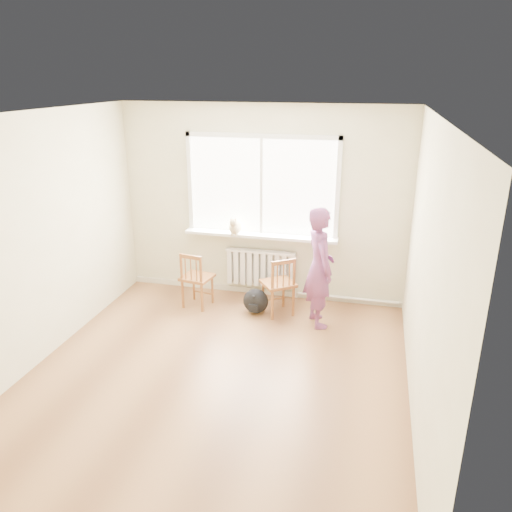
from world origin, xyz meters
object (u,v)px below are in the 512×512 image
Objects in this scene: chair_left at (196,280)px; chair_right at (280,286)px; person at (319,267)px; backpack at (256,301)px; cat at (235,226)px.

chair_left is 1.16m from chair_right.
person is 4.52× the size of backpack.
cat is at bearing 41.38° from person.
chair_left is 0.52× the size of person.
person is (0.53, -0.13, 0.36)m from chair_right.
chair_right reaches higher than backpack.
cat is 1.20× the size of backpack.
chair_left is 0.98× the size of chair_right.
backpack is (-0.84, 0.10, -0.60)m from person.
backpack is at bearing 58.23° from person.
cat is (-0.72, 0.42, 0.65)m from chair_right.
backpack is (0.84, 0.01, -0.23)m from chair_left.
backpack is (-0.32, -0.03, -0.24)m from chair_right.
cat is (-1.24, 0.55, 0.29)m from person.
cat reaches higher than backpack.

